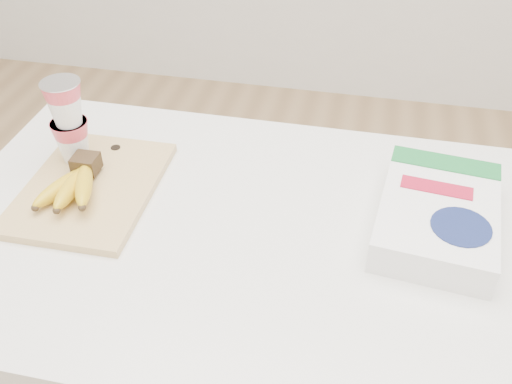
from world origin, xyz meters
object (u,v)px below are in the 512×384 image
(cutting_board, at_px, (91,187))
(bananas, at_px, (74,183))
(table, at_px, (238,359))
(yogurt_stack, at_px, (68,119))
(cereal_box, at_px, (437,215))

(cutting_board, distance_m, bananas, 0.04)
(table, height_order, yogurt_stack, yogurt_stack)
(table, height_order, cutting_board, cutting_board)
(table, bearing_deg, yogurt_stack, 162.68)
(bananas, relative_size, cereal_box, 0.54)
(yogurt_stack, distance_m, cereal_box, 0.71)
(cutting_board, xyz_separation_m, cereal_box, (0.64, 0.03, 0.02))
(table, relative_size, bananas, 6.46)
(cutting_board, relative_size, bananas, 1.96)
(table, distance_m, cutting_board, 0.51)
(bananas, distance_m, yogurt_stack, 0.13)
(cutting_board, xyz_separation_m, yogurt_stack, (-0.06, 0.07, 0.10))
(table, bearing_deg, cereal_box, 10.90)
(cutting_board, bearing_deg, yogurt_stack, 129.86)
(yogurt_stack, bearing_deg, cereal_box, -3.46)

